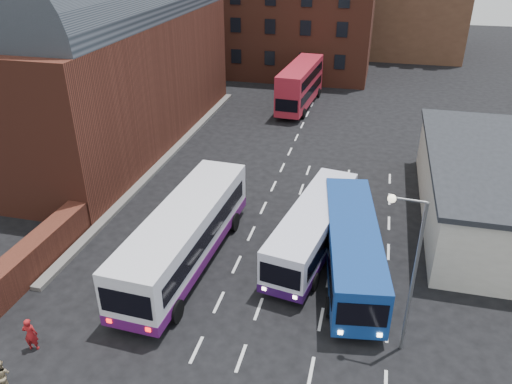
% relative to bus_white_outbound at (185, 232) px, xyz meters
% --- Properties ---
extents(ground, '(180.00, 180.00, 0.00)m').
position_rel_bus_white_outbound_xyz_m(ground, '(2.67, -5.13, -1.97)').
color(ground, black).
extents(railway_station, '(12.00, 28.00, 16.00)m').
position_rel_bus_white_outbound_xyz_m(railway_station, '(-12.83, 15.87, 5.66)').
color(railway_station, '#602B1E').
rests_on(railway_station, ground).
extents(forecourt_wall, '(1.20, 10.00, 1.80)m').
position_rel_bus_white_outbound_xyz_m(forecourt_wall, '(-7.53, -3.13, -1.07)').
color(forecourt_wall, '#602B1E').
rests_on(forecourt_wall, ground).
extents(brick_terrace, '(22.00, 10.00, 11.00)m').
position_rel_bus_white_outbound_xyz_m(brick_terrace, '(-3.33, 40.87, 3.53)').
color(brick_terrace, brown).
rests_on(brick_terrace, ground).
extents(castle_keep, '(22.00, 22.00, 12.00)m').
position_rel_bus_white_outbound_xyz_m(castle_keep, '(8.67, 60.87, 4.03)').
color(castle_keep, brown).
rests_on(castle_keep, ground).
extents(bus_white_outbound, '(3.56, 12.38, 3.34)m').
position_rel_bus_white_outbound_xyz_m(bus_white_outbound, '(0.00, 0.00, 0.00)').
color(bus_white_outbound, white).
rests_on(bus_white_outbound, ground).
extents(bus_white_inbound, '(4.02, 10.44, 2.78)m').
position_rel_bus_white_outbound_xyz_m(bus_white_inbound, '(6.45, 2.78, -0.33)').
color(bus_white_inbound, white).
rests_on(bus_white_inbound, ground).
extents(bus_blue, '(4.00, 10.97, 2.93)m').
position_rel_bus_white_outbound_xyz_m(bus_blue, '(8.67, 1.19, -0.25)').
color(bus_blue, navy).
rests_on(bus_blue, ground).
extents(bus_red_double, '(3.26, 10.82, 4.27)m').
position_rel_bus_white_outbound_xyz_m(bus_red_double, '(1.50, 28.24, 0.30)').
color(bus_red_double, '#B32233').
rests_on(bus_red_double, ground).
extents(street_lamp, '(1.50, 0.33, 7.36)m').
position_rel_bus_white_outbound_xyz_m(street_lamp, '(11.02, -3.68, 2.47)').
color(street_lamp, slate).
rests_on(street_lamp, ground).
extents(pedestrian_red, '(0.68, 0.53, 1.65)m').
position_rel_bus_white_outbound_xyz_m(pedestrian_red, '(-4.19, -7.54, -1.15)').
color(pedestrian_red, maroon).
rests_on(pedestrian_red, ground).
extents(pedestrian_beige, '(0.79, 0.66, 1.48)m').
position_rel_bus_white_outbound_xyz_m(pedestrian_beige, '(-3.96, -9.68, -1.24)').
color(pedestrian_beige, tan).
rests_on(pedestrian_beige, ground).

